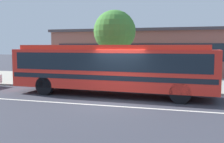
% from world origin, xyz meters
% --- Properties ---
extents(ground_plane, '(120.00, 120.00, 0.00)m').
position_xyz_m(ground_plane, '(0.00, 0.00, 0.00)').
color(ground_plane, '#363741').
extents(sidewalk_slab, '(60.00, 8.00, 0.12)m').
position_xyz_m(sidewalk_slab, '(0.00, 7.14, 0.06)').
color(sidewalk_slab, '#9D9A8C').
rests_on(sidewalk_slab, ground_plane).
extents(lane_stripe_center, '(56.00, 0.16, 0.01)m').
position_xyz_m(lane_stripe_center, '(0.00, -0.80, 0.00)').
color(lane_stripe_center, silver).
rests_on(lane_stripe_center, ground_plane).
extents(transit_bus, '(10.93, 2.88, 2.71)m').
position_xyz_m(transit_bus, '(-0.74, 1.79, 1.58)').
color(transit_bus, red).
rests_on(transit_bus, ground_plane).
extents(pedestrian_waiting_near_sign, '(0.45, 0.45, 1.70)m').
position_xyz_m(pedestrian_waiting_near_sign, '(2.30, 3.68, 1.12)').
color(pedestrian_waiting_near_sign, navy).
rests_on(pedestrian_waiting_near_sign, sidewalk_slab).
extents(bus_stop_sign, '(0.12, 0.44, 2.45)m').
position_xyz_m(bus_stop_sign, '(2.78, 3.82, 1.69)').
color(bus_stop_sign, gray).
rests_on(bus_stop_sign, sidewalk_slab).
extents(street_tree_near_stop, '(2.95, 2.95, 5.04)m').
position_xyz_m(street_tree_near_stop, '(-1.89, 6.32, 3.66)').
color(street_tree_near_stop, brown).
rests_on(street_tree_near_stop, sidewalk_slab).
extents(station_building, '(20.75, 7.76, 4.15)m').
position_xyz_m(station_building, '(0.97, 14.20, 2.09)').
color(station_building, '#875249').
rests_on(station_building, ground_plane).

